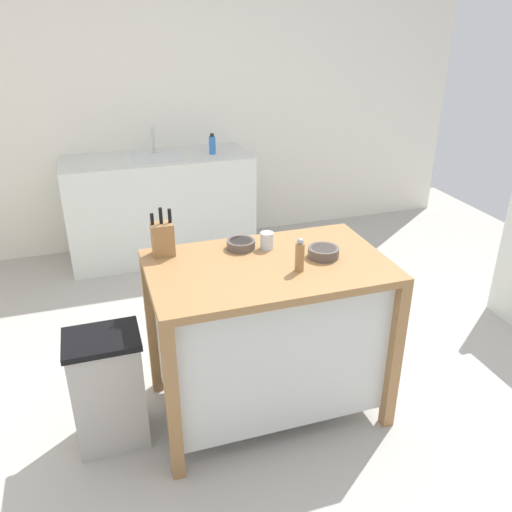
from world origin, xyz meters
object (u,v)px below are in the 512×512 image
object	(u,v)px
kitchen_island	(268,330)
knife_block	(163,238)
bowl_ceramic_small	(241,244)
trash_bin	(109,389)
bowl_stoneware_deep	(323,252)
sink_faucet	(153,140)
bottle_spray_cleaner	(212,145)
pepper_grinder	(300,256)
drinking_cup	(267,241)

from	to	relation	value
kitchen_island	knife_block	size ratio (longest dim) A/B	4.70
kitchen_island	bowl_ceramic_small	size ratio (longest dim) A/B	7.99
kitchen_island	trash_bin	bearing A→B (deg)	179.57
knife_block	bowl_ceramic_small	xyz separation A→B (m)	(0.40, -0.05, -0.07)
knife_block	bowl_stoneware_deep	xyz separation A→B (m)	(0.76, -0.28, -0.06)
sink_faucet	bottle_spray_cleaner	xyz separation A→B (m)	(0.47, -0.18, -0.03)
bowl_stoneware_deep	bottle_spray_cleaner	size ratio (longest dim) A/B	0.91
sink_faucet	knife_block	bearing A→B (deg)	-96.67
pepper_grinder	kitchen_island	bearing A→B (deg)	134.22
drinking_cup	kitchen_island	bearing A→B (deg)	-106.45
knife_block	bowl_ceramic_small	size ratio (longest dim) A/B	1.70
knife_block	pepper_grinder	distance (m)	0.70
bowl_stoneware_deep	pepper_grinder	size ratio (longest dim) A/B	0.93
knife_block	sink_faucet	distance (m)	2.08
bowl_ceramic_small	drinking_cup	world-z (taller)	drinking_cup
knife_block	bowl_stoneware_deep	distance (m)	0.82
trash_bin	bowl_ceramic_small	bearing A→B (deg)	15.34
bowl_stoneware_deep	pepper_grinder	bearing A→B (deg)	-149.32
kitchen_island	drinking_cup	distance (m)	0.47
knife_block	bottle_spray_cleaner	world-z (taller)	knife_block
knife_block	bowl_stoneware_deep	bearing A→B (deg)	-20.14
bowl_stoneware_deep	sink_faucet	bearing A→B (deg)	102.52
drinking_cup	trash_bin	size ratio (longest dim) A/B	0.14
trash_bin	drinking_cup	bearing A→B (deg)	10.52
kitchen_island	bowl_ceramic_small	distance (m)	0.48
bowl_ceramic_small	pepper_grinder	bearing A→B (deg)	-59.77
drinking_cup	pepper_grinder	bearing A→B (deg)	-77.40
bowl_stoneware_deep	trash_bin	bearing A→B (deg)	178.90
bottle_spray_cleaner	knife_block	bearing A→B (deg)	-110.78
knife_block	sink_faucet	xyz separation A→B (m)	(0.24, 2.07, 0.02)
bowl_ceramic_small	drinking_cup	bearing A→B (deg)	-18.51
kitchen_island	bowl_stoneware_deep	distance (m)	0.51
bowl_ceramic_small	pepper_grinder	world-z (taller)	pepper_grinder
pepper_grinder	trash_bin	bearing A→B (deg)	172.53
bowl_ceramic_small	trash_bin	bearing A→B (deg)	-164.66
bowl_stoneware_deep	sink_faucet	distance (m)	2.41
sink_faucet	kitchen_island	bearing A→B (deg)	-84.29
bowl_ceramic_small	trash_bin	world-z (taller)	bowl_ceramic_small
trash_bin	sink_faucet	size ratio (longest dim) A/B	2.86
bowl_ceramic_small	sink_faucet	world-z (taller)	sink_faucet
drinking_cup	sink_faucet	xyz separation A→B (m)	(-0.28, 2.16, 0.07)
bowl_stoneware_deep	drinking_cup	world-z (taller)	drinking_cup
drinking_cup	bowl_ceramic_small	bearing A→B (deg)	161.49
bottle_spray_cleaner	trash_bin	bearing A→B (deg)	-116.64
kitchen_island	bowl_ceramic_small	bearing A→B (deg)	110.14
kitchen_island	drinking_cup	size ratio (longest dim) A/B	13.27
knife_block	pepper_grinder	size ratio (longest dim) A/B	1.50
sink_faucet	bowl_ceramic_small	bearing A→B (deg)	-85.82
trash_bin	bottle_spray_cleaner	bearing A→B (deg)	63.36
kitchen_island	bowl_stoneware_deep	size ratio (longest dim) A/B	7.58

